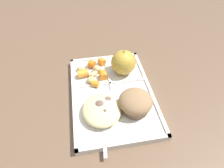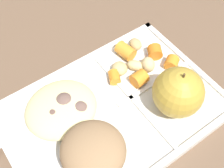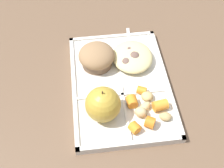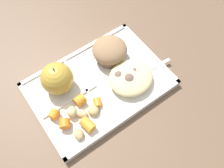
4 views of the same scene
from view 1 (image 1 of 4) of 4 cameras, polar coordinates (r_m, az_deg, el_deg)
The scene contains 19 objects.
ground at distance 0.64m, azimuth 0.06°, elevation -3.41°, with size 6.00×6.00×0.00m, color brown.
lunch_tray at distance 0.64m, azimuth 0.06°, elevation -2.88°, with size 0.37×0.26×0.02m.
green_apple at distance 0.68m, azimuth 3.33°, elevation 6.28°, with size 0.09×0.09×0.09m.
bran_muffin at distance 0.57m, azimuth 6.82°, elevation -5.34°, with size 0.10×0.10×0.06m.
carrot_slice_large at distance 0.65m, azimuth -4.87°, elevation 0.08°, with size 0.02×0.02×0.02m, color orange.
carrot_slice_edge at distance 0.72m, azimuth -5.88°, elevation 5.78°, with size 0.03×0.03×0.02m, color orange.
carrot_slice_tilted at distance 0.68m, azimuth -8.41°, elevation 3.02°, with size 0.03×0.03×0.04m, color orange.
carrot_slice_center at distance 0.73m, azimuth -2.94°, elevation 6.52°, with size 0.02×0.02×0.02m, color orange.
carrot_slice_small at distance 0.67m, azimuth -2.59°, elevation 2.62°, with size 0.03×0.03×0.03m, color orange.
potato_chunk_wedge at distance 0.68m, azimuth -5.29°, elevation 2.92°, with size 0.03×0.02×0.02m, color tan.
potato_chunk_corner at distance 0.71m, azimuth -9.06°, elevation 4.32°, with size 0.03×0.02×0.02m, color tan.
potato_chunk_large at distance 0.69m, azimuth -4.29°, elevation 4.34°, with size 0.03×0.03×0.03m, color tan.
potato_chunk_golden at distance 0.66m, azimuth -5.96°, elevation 1.19°, with size 0.03×0.03×0.02m, color tan.
egg_noodle_pile at distance 0.57m, azimuth -3.02°, elevation -7.44°, with size 0.12×0.11×0.04m, color beige.
meatball_center at distance 0.57m, azimuth -0.31°, elevation -7.01°, with size 0.03×0.03×0.03m, color brown.
meatball_side at distance 0.58m, azimuth -1.32°, elevation -5.31°, with size 0.04×0.04×0.04m, color brown.
meatball_back at distance 0.56m, azimuth -2.16°, elevation -8.64°, with size 0.04×0.04×0.04m, color brown.
meatball_front at distance 0.57m, azimuth -3.54°, elevation -6.63°, with size 0.04×0.04×0.04m, color brown.
plastic_fork at distance 0.55m, azimuth -2.35°, elevation -12.55°, with size 0.15×0.03×0.00m.
Camera 1 is at (0.41, -0.07, 0.49)m, focal length 31.49 mm.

